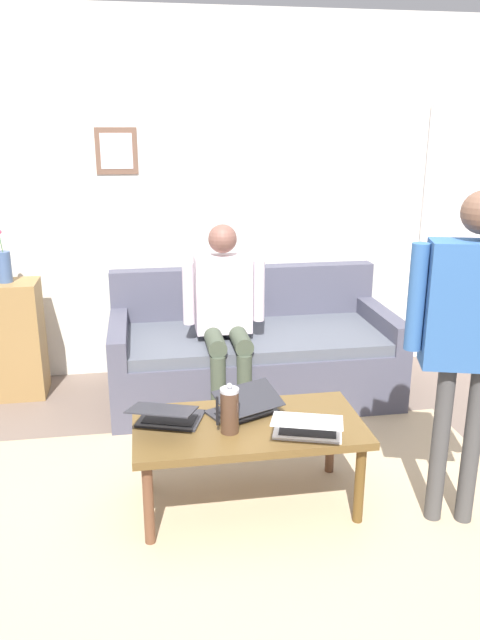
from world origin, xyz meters
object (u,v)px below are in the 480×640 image
at_px(couch, 252,355).
at_px(laptop_left, 308,427).
at_px(coffee_table, 248,432).
at_px(laptop_center, 168,415).
at_px(person_standing, 470,321).
at_px(laptop_right, 244,407).
at_px(side_shelf, 13,340).
at_px(french_press, 229,410).
at_px(interior_door, 468,236).
at_px(flower_vase, 4,264).
at_px(person_seated, 225,309).

height_order(couch, laptop_left, couch).
height_order(coffee_table, laptop_center, laptop_center).
bearing_deg(person_standing, coffee_table, -16.50).
height_order(coffee_table, laptop_left, laptop_left).
bearing_deg(laptop_right, side_shelf, -47.01).
distance_m(laptop_center, french_press, 0.33).
bearing_deg(coffee_table, interior_door, -138.50).
xyz_separation_m(coffee_table, person_standing, (-0.97, 0.29, 0.63)).
xyz_separation_m(side_shelf, flower_vase, (0.00, 0.00, 0.55)).
bearing_deg(french_press, couch, -104.56).
bearing_deg(coffee_table, french_press, 35.05).
bearing_deg(laptop_right, flower_vase, -46.97).
xyz_separation_m(couch, coffee_table, (0.27, 1.37, 0.11)).
relative_size(interior_door, laptop_center, 4.62).
distance_m(coffee_table, laptop_right, 0.14).
xyz_separation_m(couch, laptop_left, (0.01, 1.55, 0.21)).
relative_size(laptop_right, person_seated, 0.32).
relative_size(interior_door, side_shelf, 2.41).
distance_m(coffee_table, flower_vase, 2.25).
bearing_deg(side_shelf, person_standing, 141.30).
bearing_deg(french_press, coffee_table, -144.95).
xyz_separation_m(couch, flower_vase, (1.70, -0.26, 0.68)).
bearing_deg(person_standing, laptop_right, -21.91).
height_order(couch, french_press, couch).
xyz_separation_m(couch, person_seated, (0.23, 0.23, 0.42)).
height_order(couch, person_standing, person_standing).
distance_m(laptop_left, french_press, 0.38).
height_order(couch, flower_vase, flower_vase).
height_order(laptop_right, french_press, french_press).
relative_size(laptop_left, person_standing, 0.27).
height_order(interior_door, coffee_table, interior_door).
distance_m(laptop_left, person_seated, 1.35).
relative_size(coffee_table, flower_vase, 2.95).
xyz_separation_m(coffee_table, flower_vase, (1.43, -1.64, 0.56)).
bearing_deg(person_seated, flower_vase, -18.33).
bearing_deg(laptop_center, interior_door, -144.05).
relative_size(laptop_center, person_standing, 0.27).
xyz_separation_m(laptop_center, person_seated, (-0.44, -1.09, 0.21)).
bearing_deg(coffee_table, side_shelf, -48.82).
height_order(coffee_table, flower_vase, flower_vase).
xyz_separation_m(interior_door, coffee_table, (2.17, 1.92, -0.61)).
xyz_separation_m(interior_door, person_standing, (1.20, 2.21, 0.02)).
xyz_separation_m(couch, laptop_right, (0.27, 1.27, 0.20)).
relative_size(interior_door, coffee_table, 1.78).
height_order(laptop_center, person_seated, person_seated).
bearing_deg(side_shelf, couch, 171.25).
xyz_separation_m(laptop_left, laptop_right, (0.26, -0.28, -0.01)).
distance_m(laptop_right, flower_vase, 2.15).
distance_m(laptop_left, person_standing, 0.90).
bearing_deg(person_standing, laptop_center, -14.18).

